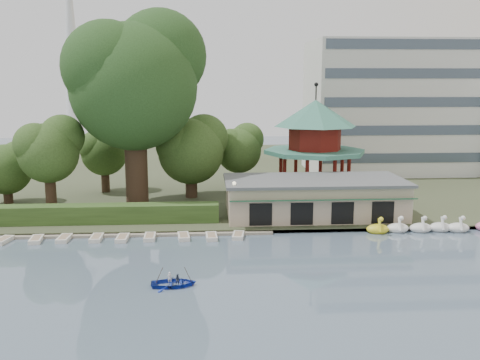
{
  "coord_description": "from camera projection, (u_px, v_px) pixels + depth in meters",
  "views": [
    {
      "loc": [
        -1.22,
        -31.76,
        14.08
      ],
      "look_at": [
        2.0,
        18.0,
        5.0
      ],
      "focal_mm": 40.0,
      "sensor_mm": 36.0,
      "label": 1
    }
  ],
  "objects": [
    {
      "name": "small_trees",
      "position": [
        116.0,
        151.0,
        62.62
      ],
      "size": [
        39.16,
        16.25,
        10.35
      ],
      "color": "#3A281C",
      "rests_on": "shore"
    },
    {
      "name": "big_tree",
      "position": [
        135.0,
        77.0,
        58.29
      ],
      "size": [
        15.3,
        14.26,
        21.88
      ],
      "color": "#3A281C",
      "rests_on": "shore"
    },
    {
      "name": "rowboat_with_passengers",
      "position": [
        174.0,
        280.0,
        37.49
      ],
      "size": [
        4.63,
        3.44,
        2.01
      ],
      "color": "#1932A8",
      "rests_on": "ground"
    },
    {
      "name": "dock",
      "position": [
        91.0,
        235.0,
        49.89
      ],
      "size": [
        34.0,
        1.6,
        0.24
      ],
      "primitive_type": "cube",
      "color": "gray",
      "rests_on": "ground"
    },
    {
      "name": "embankment",
      "position": [
        219.0,
        232.0,
        50.74
      ],
      "size": [
        220.0,
        0.6,
        0.3
      ],
      "primitive_type": "cube",
      "color": "gray",
      "rests_on": "ground"
    },
    {
      "name": "ground_plane",
      "position": [
        227.0,
        309.0,
        33.79
      ],
      "size": [
        220.0,
        220.0,
        0.0
      ],
      "primitive_type": "plane",
      "color": "slate",
      "rests_on": "ground"
    },
    {
      "name": "moored_rowboats",
      "position": [
        80.0,
        238.0,
        48.43
      ],
      "size": [
        30.16,
        2.68,
        0.36
      ],
      "color": "silver",
      "rests_on": "ground"
    },
    {
      "name": "boathouse",
      "position": [
        314.0,
        197.0,
        55.57
      ],
      "size": [
        18.6,
        9.39,
        3.9
      ],
      "color": "#C0A88E",
      "rests_on": "shore"
    },
    {
      "name": "hedge",
      "position": [
        67.0,
        214.0,
        52.73
      ],
      "size": [
        30.0,
        2.0,
        1.8
      ],
      "primitive_type": "cube",
      "color": "#375522",
      "rests_on": "shore"
    },
    {
      "name": "broadcast_tower",
      "position": [
        70.0,
        16.0,
        162.47
      ],
      "size": [
        8.0,
        8.0,
        96.0
      ],
      "color": "silver",
      "rests_on": "ground"
    },
    {
      "name": "pavilion",
      "position": [
        315.0,
        138.0,
        64.62
      ],
      "size": [
        12.4,
        12.4,
        13.5
      ],
      "color": "#C0A88E",
      "rests_on": "shore"
    },
    {
      "name": "swan_boats",
      "position": [
        475.0,
        227.0,
        51.57
      ],
      "size": [
        22.85,
        2.12,
        1.92
      ],
      "color": "yellow",
      "rests_on": "ground"
    },
    {
      "name": "shore",
      "position": [
        214.0,
        172.0,
        84.8
      ],
      "size": [
        220.0,
        70.0,
        0.4
      ],
      "primitive_type": "cube",
      "color": "#424930",
      "rests_on": "ground"
    },
    {
      "name": "lamp_post",
      "position": [
        234.0,
        195.0,
        51.94
      ],
      "size": [
        0.36,
        0.36,
        4.28
      ],
      "color": "black",
      "rests_on": "shore"
    },
    {
      "name": "office_building",
      "position": [
        425.0,
        112.0,
        82.23
      ],
      "size": [
        38.0,
        18.0,
        20.0
      ],
      "color": "silver",
      "rests_on": "shore"
    }
  ]
}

